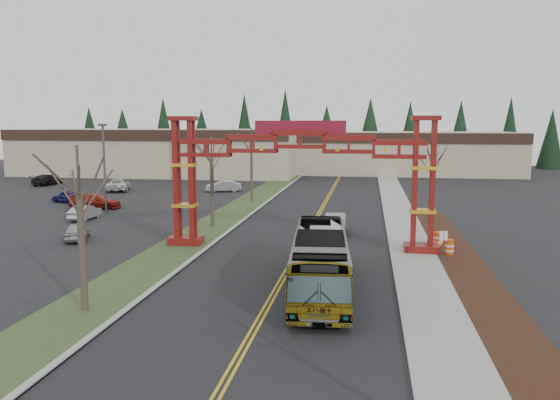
% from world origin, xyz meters
% --- Properties ---
extents(ground, '(200.00, 200.00, 0.00)m').
position_xyz_m(ground, '(0.00, 0.00, 0.00)').
color(ground, black).
rests_on(ground, ground).
extents(road, '(12.00, 110.00, 0.02)m').
position_xyz_m(road, '(0.00, 25.00, 0.01)').
color(road, black).
rests_on(road, ground).
extents(lane_line_left, '(0.12, 100.00, 0.01)m').
position_xyz_m(lane_line_left, '(-0.12, 25.00, 0.03)').
color(lane_line_left, gold).
rests_on(lane_line_left, road).
extents(lane_line_right, '(0.12, 100.00, 0.01)m').
position_xyz_m(lane_line_right, '(0.12, 25.00, 0.03)').
color(lane_line_right, gold).
rests_on(lane_line_right, road).
extents(curb_right, '(0.30, 110.00, 0.15)m').
position_xyz_m(curb_right, '(6.15, 25.00, 0.07)').
color(curb_right, '#9B9C97').
rests_on(curb_right, ground).
extents(sidewalk_right, '(2.60, 110.00, 0.14)m').
position_xyz_m(sidewalk_right, '(7.60, 25.00, 0.08)').
color(sidewalk_right, gray).
rests_on(sidewalk_right, ground).
extents(landscape_strip, '(2.60, 50.00, 0.12)m').
position_xyz_m(landscape_strip, '(10.20, 10.00, 0.06)').
color(landscape_strip, black).
rests_on(landscape_strip, ground).
extents(grass_median, '(4.00, 110.00, 0.08)m').
position_xyz_m(grass_median, '(-8.00, 25.00, 0.04)').
color(grass_median, '#2E4321').
rests_on(grass_median, ground).
extents(curb_left, '(0.30, 110.00, 0.15)m').
position_xyz_m(curb_left, '(-6.15, 25.00, 0.07)').
color(curb_left, '#9B9C97').
rests_on(curb_left, ground).
extents(gateway_arch, '(18.20, 1.60, 8.90)m').
position_xyz_m(gateway_arch, '(0.00, 18.00, 5.98)').
color(gateway_arch, '#60100C').
rests_on(gateway_arch, ground).
extents(retail_building_west, '(46.00, 22.30, 7.50)m').
position_xyz_m(retail_building_west, '(-30.00, 71.96, 3.76)').
color(retail_building_west, tan).
rests_on(retail_building_west, ground).
extents(retail_building_east, '(38.00, 20.30, 7.00)m').
position_xyz_m(retail_building_east, '(10.00, 79.95, 3.51)').
color(retail_building_east, tan).
rests_on(retail_building_east, ground).
extents(conifer_treeline, '(116.10, 5.60, 13.00)m').
position_xyz_m(conifer_treeline, '(0.25, 92.00, 6.49)').
color(conifer_treeline, black).
rests_on(conifer_treeline, ground).
extents(transit_bus, '(3.57, 11.57, 3.17)m').
position_xyz_m(transit_bus, '(2.20, 8.62, 1.59)').
color(transit_bus, '#ADB0B5').
rests_on(transit_bus, ground).
extents(silver_sedan, '(1.63, 4.49, 1.47)m').
position_xyz_m(silver_sedan, '(2.07, 23.86, 0.74)').
color(silver_sedan, '#A5A8AD').
rests_on(silver_sedan, ground).
extents(parked_car_near_a, '(2.83, 4.01, 1.27)m').
position_xyz_m(parked_car_near_a, '(-16.36, 18.28, 0.63)').
color(parked_car_near_a, '#A4A7AB').
rests_on(parked_car_near_a, ground).
extents(parked_car_near_b, '(1.40, 3.89, 1.28)m').
position_xyz_m(parked_car_near_b, '(-20.15, 26.35, 0.64)').
color(parked_car_near_b, '#BBBBBB').
rests_on(parked_car_near_b, ground).
extents(parked_car_mid_a, '(5.25, 2.70, 1.46)m').
position_xyz_m(parked_car_mid_a, '(-22.35, 32.41, 0.73)').
color(parked_car_mid_a, maroon).
rests_on(parked_car_mid_a, ground).
extents(parked_car_mid_b, '(4.17, 2.92, 1.32)m').
position_xyz_m(parked_car_mid_b, '(-27.38, 35.88, 0.66)').
color(parked_car_mid_b, navy).
rests_on(parked_car_mid_b, ground).
extents(parked_car_far_a, '(4.63, 2.89, 1.44)m').
position_xyz_m(parked_car_far_a, '(-13.30, 47.68, 0.72)').
color(parked_car_far_a, '#A9AEB1').
rests_on(parked_car_far_a, ground).
extents(parked_car_far_b, '(4.23, 6.02, 1.53)m').
position_xyz_m(parked_car_far_b, '(-26.69, 46.55, 0.76)').
color(parked_car_far_b, silver).
rests_on(parked_car_far_b, ground).
extents(parked_car_far_c, '(2.39, 5.22, 1.48)m').
position_xyz_m(parked_car_far_c, '(-39.38, 51.18, 0.74)').
color(parked_car_far_c, black).
rests_on(parked_car_far_c, ground).
extents(bare_tree_median_near, '(3.17, 3.17, 7.47)m').
position_xyz_m(bare_tree_median_near, '(-8.00, 4.13, 5.34)').
color(bare_tree_median_near, '#382D26').
rests_on(bare_tree_median_near, ground).
extents(bare_tree_median_mid, '(3.02, 3.02, 7.48)m').
position_xyz_m(bare_tree_median_mid, '(-8.00, 24.65, 5.45)').
color(bare_tree_median_mid, '#382D26').
rests_on(bare_tree_median_mid, ground).
extents(bare_tree_median_far, '(3.01, 3.01, 8.01)m').
position_xyz_m(bare_tree_median_far, '(-8.00, 39.87, 5.98)').
color(bare_tree_median_far, '#382D26').
rests_on(bare_tree_median_far, ground).
extents(bare_tree_right_far, '(2.97, 2.97, 6.95)m').
position_xyz_m(bare_tree_right_far, '(10.00, 31.48, 4.96)').
color(bare_tree_right_far, '#382D26').
rests_on(bare_tree_right_far, ground).
extents(light_pole_near, '(0.73, 0.36, 8.41)m').
position_xyz_m(light_pole_near, '(-19.77, 29.53, 4.87)').
color(light_pole_near, '#3F3F44').
rests_on(light_pole_near, ground).
extents(light_pole_mid, '(0.73, 0.36, 8.38)m').
position_xyz_m(light_pole_mid, '(-28.95, 47.64, 4.85)').
color(light_pole_mid, '#3F3F44').
rests_on(light_pole_mid, ground).
extents(light_pole_far, '(0.77, 0.39, 8.88)m').
position_xyz_m(light_pole_far, '(-24.01, 59.86, 5.14)').
color(light_pole_far, '#3F3F44').
rests_on(light_pole_far, ground).
extents(street_sign, '(0.47, 0.18, 2.10)m').
position_xyz_m(street_sign, '(8.97, 14.98, 1.51)').
color(street_sign, '#3F3F44').
rests_on(street_sign, ground).
extents(barrel_south, '(0.58, 0.58, 1.07)m').
position_xyz_m(barrel_south, '(9.70, 17.50, 0.53)').
color(barrel_south, '#D74D0B').
rests_on(barrel_south, ground).
extents(barrel_mid, '(0.58, 0.58, 1.07)m').
position_xyz_m(barrel_mid, '(9.28, 19.99, 0.53)').
color(barrel_mid, '#D74D0B').
rests_on(barrel_mid, ground).
extents(barrel_north, '(0.53, 0.53, 0.98)m').
position_xyz_m(barrel_north, '(9.44, 20.52, 0.49)').
color(barrel_north, '#D74D0B').
rests_on(barrel_north, ground).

